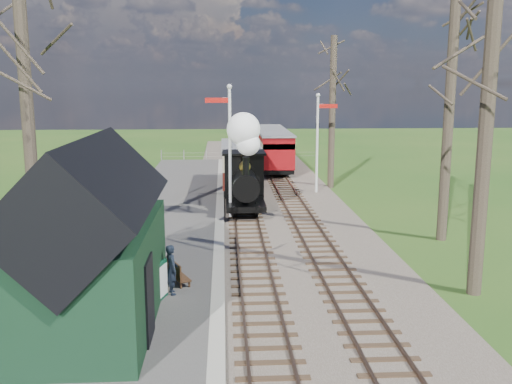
% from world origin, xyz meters
% --- Properties ---
extents(distant_hills, '(114.40, 48.00, 22.02)m').
position_xyz_m(distant_hills, '(1.40, 64.38, -16.21)').
color(distant_hills, '#385B23').
rests_on(distant_hills, ground).
extents(ballast_bed, '(8.00, 60.00, 0.10)m').
position_xyz_m(ballast_bed, '(1.30, 22.00, 0.05)').
color(ballast_bed, brown).
rests_on(ballast_bed, ground).
extents(track_near, '(1.60, 60.00, 0.15)m').
position_xyz_m(track_near, '(0.00, 22.00, 0.10)').
color(track_near, brown).
rests_on(track_near, ground).
extents(track_far, '(1.60, 60.00, 0.15)m').
position_xyz_m(track_far, '(2.60, 22.00, 0.10)').
color(track_far, brown).
rests_on(track_far, ground).
extents(platform, '(5.00, 44.00, 0.20)m').
position_xyz_m(platform, '(-3.50, 14.00, 0.10)').
color(platform, '#474442').
rests_on(platform, ground).
extents(coping_strip, '(0.40, 44.00, 0.21)m').
position_xyz_m(coping_strip, '(-1.20, 14.00, 0.10)').
color(coping_strip, '#B2AD9E').
rests_on(coping_strip, ground).
extents(station_shed, '(3.25, 6.30, 4.78)m').
position_xyz_m(station_shed, '(-4.30, 4.00, 2.27)').
color(station_shed, black).
rests_on(station_shed, platform).
extents(semaphore_near, '(1.22, 0.24, 6.22)m').
position_xyz_m(semaphore_near, '(-0.77, 16.00, 3.62)').
color(semaphore_near, silver).
rests_on(semaphore_near, ground).
extents(semaphore_far, '(1.22, 0.24, 5.72)m').
position_xyz_m(semaphore_far, '(4.37, 22.00, 3.35)').
color(semaphore_far, silver).
rests_on(semaphore_far, ground).
extents(bare_trees, '(15.51, 22.39, 12.00)m').
position_xyz_m(bare_trees, '(1.33, 10.10, 5.21)').
color(bare_trees, '#382D23').
rests_on(bare_trees, ground).
extents(fence_line, '(12.60, 0.08, 1.00)m').
position_xyz_m(fence_line, '(0.30, 36.00, 0.55)').
color(fence_line, slate).
rests_on(fence_line, ground).
extents(locomotive, '(1.92, 4.47, 4.79)m').
position_xyz_m(locomotive, '(-0.01, 16.93, 2.20)').
color(locomotive, black).
rests_on(locomotive, ground).
extents(coach, '(2.24, 7.67, 2.35)m').
position_xyz_m(coach, '(0.00, 22.99, 1.61)').
color(coach, black).
rests_on(coach, ground).
extents(red_carriage_a, '(2.22, 5.51, 2.34)m').
position_xyz_m(red_carriage_a, '(2.60, 29.31, 1.60)').
color(red_carriage_a, black).
rests_on(red_carriage_a, ground).
extents(red_carriage_b, '(2.22, 5.51, 2.34)m').
position_xyz_m(red_carriage_b, '(2.60, 34.81, 1.60)').
color(red_carriage_b, black).
rests_on(red_carriage_b, ground).
extents(sign_board, '(0.29, 0.74, 1.09)m').
position_xyz_m(sign_board, '(-2.79, 5.56, 0.75)').
color(sign_board, '#0D4029').
rests_on(sign_board, platform).
extents(bench, '(0.83, 1.28, 0.71)m').
position_xyz_m(bench, '(-2.48, 6.92, 0.53)').
color(bench, '#452B18').
rests_on(bench, platform).
extents(person, '(0.51, 0.62, 1.47)m').
position_xyz_m(person, '(-2.53, 6.00, 0.94)').
color(person, '#1B2231').
rests_on(person, platform).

